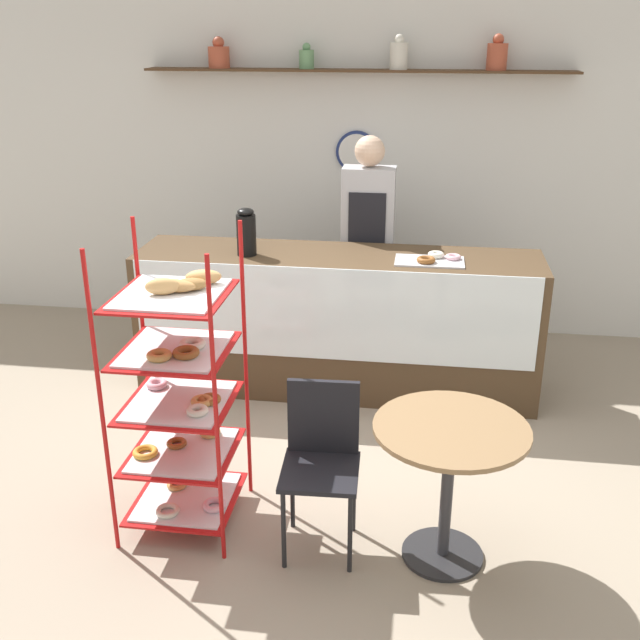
{
  "coord_description": "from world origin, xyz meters",
  "views": [
    {
      "loc": [
        0.59,
        -3.63,
        2.5
      ],
      "look_at": [
        0.0,
        0.47,
        0.86
      ],
      "focal_mm": 42.0,
      "sensor_mm": 36.0,
      "label": 1
    }
  ],
  "objects_px": {
    "person_worker": "(368,241)",
    "coffee_carafe": "(246,232)",
    "cafe_chair": "(322,449)",
    "pastry_rack": "(180,393)",
    "cafe_table": "(449,460)",
    "donut_tray_counter": "(433,259)"
  },
  "relations": [
    {
      "from": "coffee_carafe",
      "to": "donut_tray_counter",
      "type": "height_order",
      "value": "coffee_carafe"
    },
    {
      "from": "cafe_chair",
      "to": "pastry_rack",
      "type": "bearing_deg",
      "value": 172.39
    },
    {
      "from": "pastry_rack",
      "to": "coffee_carafe",
      "type": "relative_size",
      "value": 4.84
    },
    {
      "from": "cafe_chair",
      "to": "coffee_carafe",
      "type": "height_order",
      "value": "coffee_carafe"
    },
    {
      "from": "cafe_table",
      "to": "person_worker",
      "type": "bearing_deg",
      "value": 104.38
    },
    {
      "from": "cafe_table",
      "to": "donut_tray_counter",
      "type": "bearing_deg",
      "value": 93.6
    },
    {
      "from": "person_worker",
      "to": "coffee_carafe",
      "type": "height_order",
      "value": "person_worker"
    },
    {
      "from": "coffee_carafe",
      "to": "donut_tray_counter",
      "type": "distance_m",
      "value": 1.28
    },
    {
      "from": "cafe_chair",
      "to": "coffee_carafe",
      "type": "distance_m",
      "value": 1.94
    },
    {
      "from": "coffee_carafe",
      "to": "person_worker",
      "type": "bearing_deg",
      "value": 37.2
    },
    {
      "from": "cafe_table",
      "to": "cafe_chair",
      "type": "bearing_deg",
      "value": 174.78
    },
    {
      "from": "pastry_rack",
      "to": "cafe_chair",
      "type": "xyz_separation_m",
      "value": [
        0.74,
        -0.07,
        -0.23
      ]
    },
    {
      "from": "person_worker",
      "to": "cafe_table",
      "type": "xyz_separation_m",
      "value": [
        0.6,
        -2.33,
        -0.41
      ]
    },
    {
      "from": "cafe_chair",
      "to": "coffee_carafe",
      "type": "relative_size",
      "value": 2.63
    },
    {
      "from": "pastry_rack",
      "to": "coffee_carafe",
      "type": "xyz_separation_m",
      "value": [
        -0.02,
        1.6,
        0.41
      ]
    },
    {
      "from": "person_worker",
      "to": "coffee_carafe",
      "type": "distance_m",
      "value": 1.01
    },
    {
      "from": "person_worker",
      "to": "cafe_table",
      "type": "bearing_deg",
      "value": -75.62
    },
    {
      "from": "cafe_table",
      "to": "pastry_rack",
      "type": "bearing_deg",
      "value": 174.86
    },
    {
      "from": "pastry_rack",
      "to": "coffee_carafe",
      "type": "height_order",
      "value": "pastry_rack"
    },
    {
      "from": "cafe_table",
      "to": "coffee_carafe",
      "type": "relative_size",
      "value": 2.26
    },
    {
      "from": "person_worker",
      "to": "cafe_table",
      "type": "height_order",
      "value": "person_worker"
    },
    {
      "from": "pastry_rack",
      "to": "person_worker",
      "type": "bearing_deg",
      "value": 70.85
    }
  ]
}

